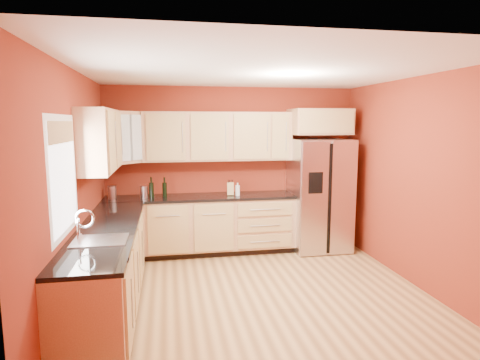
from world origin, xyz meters
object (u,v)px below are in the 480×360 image
Objects in this scene: canister_left at (144,192)px; knife_block at (230,189)px; refrigerator at (319,195)px; soap_dispenser at (238,189)px; wine_bottle_a at (151,187)px.

knife_block is at bearing -0.02° from canister_left.
refrigerator is 8.95× the size of soap_dispenser.
knife_block is at bearing 149.93° from soap_dispenser.
knife_block is at bearing 177.80° from refrigerator.
soap_dispenser is (-1.33, -0.00, 0.13)m from refrigerator.
canister_left is 0.91× the size of knife_block.
refrigerator is 1.34m from soap_dispenser.
canister_left is at bearing 178.84° from refrigerator.
wine_bottle_a is at bearing 178.42° from refrigerator.
canister_left is 0.58× the size of wine_bottle_a.
refrigerator reaches higher than canister_left.
canister_left is 0.13m from wine_bottle_a.
refrigerator is 9.84× the size of canister_left.
refrigerator reaches higher than knife_block.
wine_bottle_a is 1.20m from knife_block.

